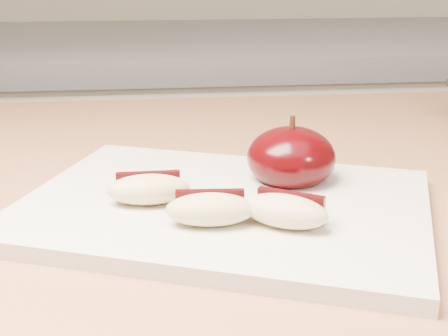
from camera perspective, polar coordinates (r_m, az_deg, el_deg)
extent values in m
cube|color=silver|center=(1.38, -0.25, -8.59)|extent=(2.40, 0.60, 0.90)
cube|color=slate|center=(1.23, -0.29, 11.19)|extent=(2.40, 0.62, 0.04)
cube|color=#A97149|center=(0.57, 7.74, -2.21)|extent=(1.64, 0.64, 0.04)
cube|color=beige|center=(0.46, 0.00, -3.61)|extent=(0.35, 0.31, 0.01)
ellipsoid|color=black|center=(0.50, 6.16, 0.93)|extent=(0.08, 0.08, 0.05)
cylinder|color=black|center=(0.49, 6.28, 4.17)|extent=(0.00, 0.00, 0.01)
ellipsoid|color=#CBB680|center=(0.46, -6.92, -1.95)|extent=(0.06, 0.03, 0.02)
cube|color=black|center=(0.47, -6.93, -1.51)|extent=(0.05, 0.01, 0.02)
ellipsoid|color=#CBB680|center=(0.42, -1.26, -3.81)|extent=(0.06, 0.03, 0.02)
cube|color=black|center=(0.43, -1.30, -3.27)|extent=(0.05, 0.01, 0.02)
ellipsoid|color=#CBB680|center=(0.42, 5.56, -3.94)|extent=(0.07, 0.06, 0.02)
cube|color=black|center=(0.43, 6.12, -3.45)|extent=(0.04, 0.03, 0.02)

